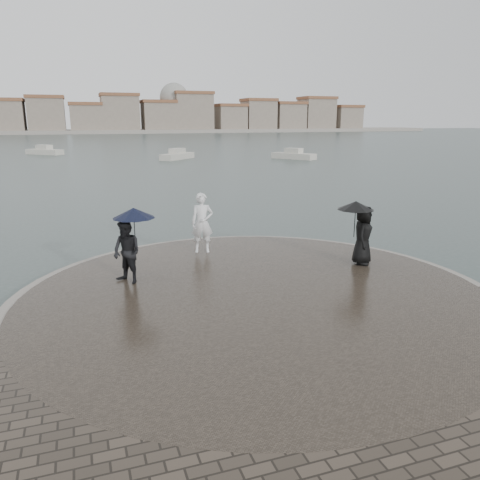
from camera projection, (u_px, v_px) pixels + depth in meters
name	position (u px, v px, depth m)	size (l,w,h in m)	color
ground	(323.00, 374.00, 8.88)	(400.00, 400.00, 0.00)	#2B3835
kerb_ring	(256.00, 300.00, 12.04)	(12.50, 12.50, 0.32)	gray
quay_tip	(256.00, 300.00, 12.03)	(11.90, 11.90, 0.36)	#2D261E
statue	(202.00, 223.00, 15.47)	(0.73, 0.48, 1.99)	silver
visitor_left	(129.00, 241.00, 12.53)	(1.34, 1.20, 2.04)	black
visitor_right	(361.00, 228.00, 14.15)	(1.31, 1.18, 1.95)	black
far_skyline	(66.00, 116.00, 152.48)	(260.00, 20.00, 37.00)	gray
boats	(167.00, 154.00, 58.80)	(33.60, 23.05, 1.50)	beige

